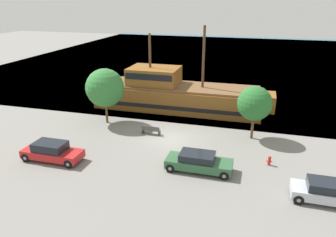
% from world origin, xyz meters
% --- Properties ---
extents(ground_plane, '(160.00, 160.00, 0.00)m').
position_xyz_m(ground_plane, '(0.00, 0.00, 0.00)').
color(ground_plane, gray).
extents(water_surface, '(80.00, 80.00, 0.00)m').
position_xyz_m(water_surface, '(0.00, 44.00, 0.00)').
color(water_surface, '#38667F').
rests_on(water_surface, ground).
extents(pirate_ship, '(20.10, 5.24, 9.42)m').
position_xyz_m(pirate_ship, '(-1.67, 8.63, 1.71)').
color(pirate_ship, brown).
rests_on(pirate_ship, water_surface).
extents(moored_boat_dockside, '(5.36, 2.22, 2.08)m').
position_xyz_m(moored_boat_dockside, '(-8.97, 15.14, 0.77)').
color(moored_boat_dockside, silver).
rests_on(moored_boat_dockside, water_surface).
extents(parked_car_curb_front, '(4.92, 1.90, 1.41)m').
position_xyz_m(parked_car_curb_front, '(3.63, -4.98, 0.71)').
color(parked_car_curb_front, '#2D5B38').
rests_on(parked_car_curb_front, ground_plane).
extents(parked_car_curb_mid, '(4.79, 1.87, 1.52)m').
position_xyz_m(parked_car_curb_mid, '(-7.86, -6.51, 0.75)').
color(parked_car_curb_mid, '#B21E1E').
rests_on(parked_car_curb_mid, ground_plane).
extents(parked_car_curb_rear, '(4.44, 1.81, 1.42)m').
position_xyz_m(parked_car_curb_rear, '(12.21, -6.67, 0.71)').
color(parked_car_curb_rear, '#B7BCC6').
rests_on(parked_car_curb_rear, ground_plane).
extents(fire_hydrant, '(0.42, 0.25, 0.76)m').
position_xyz_m(fire_hydrant, '(8.74, -2.66, 0.41)').
color(fire_hydrant, red).
rests_on(fire_hydrant, ground_plane).
extents(bench_promenade_east, '(1.74, 0.45, 0.85)m').
position_xyz_m(bench_promenade_east, '(-1.96, 0.53, 0.44)').
color(bench_promenade_east, '#4C4742').
rests_on(bench_promenade_east, ground_plane).
extents(tree_row_east, '(3.85, 3.85, 5.62)m').
position_xyz_m(tree_row_east, '(-7.33, 2.28, 3.69)').
color(tree_row_east, brown).
rests_on(tree_row_east, ground_plane).
extents(tree_row_mideast, '(3.08, 3.08, 4.90)m').
position_xyz_m(tree_row_mideast, '(7.22, 2.23, 3.35)').
color(tree_row_mideast, brown).
rests_on(tree_row_mideast, ground_plane).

